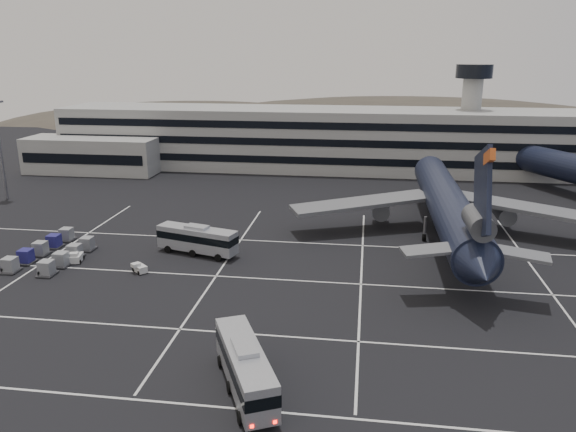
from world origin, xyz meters
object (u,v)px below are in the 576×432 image
object	(u,v)px
trijet_main	(448,205)
tug_a	(77,258)
bus_near	(245,365)
bus_far	(197,238)
uld_cluster	(53,252)

from	to	relation	value
trijet_main	tug_a	world-z (taller)	trijet_main
bus_near	bus_far	world-z (taller)	bus_near
bus_near	tug_a	xyz separation A→B (m)	(-28.48, 25.50, -1.68)
tug_a	bus_near	bearing A→B (deg)	-54.29
bus_far	bus_near	bearing A→B (deg)	-140.41
bus_far	uld_cluster	distance (m)	19.51
bus_far	uld_cluster	size ratio (longest dim) A/B	0.78
bus_near	tug_a	size ratio (longest dim) A/B	4.81
bus_far	uld_cluster	world-z (taller)	bus_far
bus_near	uld_cluster	size ratio (longest dim) A/B	0.79
trijet_main	bus_far	distance (m)	36.74
bus_far	tug_a	size ratio (longest dim) A/B	4.74
uld_cluster	bus_far	bearing A→B (deg)	13.09
bus_near	trijet_main	bearing A→B (deg)	38.37
tug_a	bus_far	bearing A→B (deg)	7.02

